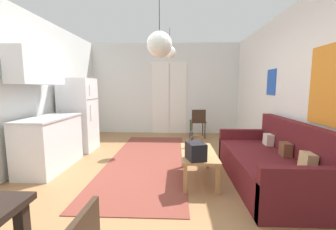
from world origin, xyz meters
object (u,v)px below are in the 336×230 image
object	(u,v)px
coffee_table	(198,155)
pendant_lamp_far	(170,52)
handbag	(196,151)
bamboo_vase	(191,139)
pendant_lamp_near	(159,45)
accent_chair	(198,121)
refrigerator	(79,115)
couch	(272,165)

from	to	relation	value
coffee_table	pendant_lamp_far	distance (m)	2.57
handbag	pendant_lamp_far	distance (m)	2.70
bamboo_vase	pendant_lamp_far	distance (m)	2.24
coffee_table	handbag	bearing A→B (deg)	-101.21
handbag	pendant_lamp_near	xyz separation A→B (m)	(-0.46, -0.33, 1.33)
handbag	accent_chair	size ratio (longest dim) A/B	0.42
handbag	refrigerator	size ratio (longest dim) A/B	0.21
couch	pendant_lamp_far	bearing A→B (deg)	129.87
couch	coffee_table	size ratio (longest dim) A/B	2.01
couch	coffee_table	xyz separation A→B (m)	(-1.06, 0.10, 0.10)
couch	pendant_lamp_near	world-z (taller)	pendant_lamp_near
coffee_table	refrigerator	bearing A→B (deg)	149.81
accent_chair	pendant_lamp_far	distance (m)	2.12
bamboo_vase	refrigerator	world-z (taller)	refrigerator
coffee_table	refrigerator	size ratio (longest dim) A/B	0.63
refrigerator	bamboo_vase	bearing A→B (deg)	-26.23
bamboo_vase	pendant_lamp_far	bearing A→B (deg)	105.12
accent_chair	pendant_lamp_far	world-z (taller)	pendant_lamp_far
couch	bamboo_vase	bearing A→B (deg)	162.15
coffee_table	pendant_lamp_far	world-z (taller)	pendant_lamp_far
refrigerator	pendant_lamp_near	xyz separation A→B (m)	(1.97, -2.14, 1.08)
refrigerator	accent_chair	distance (m)	3.07
couch	pendant_lamp_far	size ratio (longest dim) A/B	3.07
coffee_table	pendant_lamp_near	distance (m)	1.73
bamboo_vase	accent_chair	xyz separation A→B (m)	(0.35, 2.50, -0.09)
coffee_table	bamboo_vase	distance (m)	0.34
couch	coffee_table	world-z (taller)	couch
pendant_lamp_near	pendant_lamp_far	size ratio (longest dim) A/B	1.47
couch	handbag	distance (m)	1.19
pendant_lamp_near	coffee_table	bearing A→B (deg)	52.55
coffee_table	refrigerator	xyz separation A→B (m)	(-2.50, 1.45, 0.42)
couch	pendant_lamp_far	distance (m)	3.09
handbag	pendant_lamp_far	size ratio (longest dim) A/B	0.51
pendant_lamp_near	pendant_lamp_far	xyz separation A→B (m)	(0.03, 2.45, 0.30)
coffee_table	pendant_lamp_near	world-z (taller)	pendant_lamp_near
couch	pendant_lamp_far	world-z (taller)	pendant_lamp_far
bamboo_vase	pendant_lamp_near	distance (m)	1.68
couch	coffee_table	distance (m)	1.07
refrigerator	handbag	bearing A→B (deg)	-36.64
handbag	coffee_table	bearing A→B (deg)	78.79
coffee_table	pendant_lamp_near	bearing A→B (deg)	-127.45
coffee_table	bamboo_vase	bearing A→B (deg)	108.88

